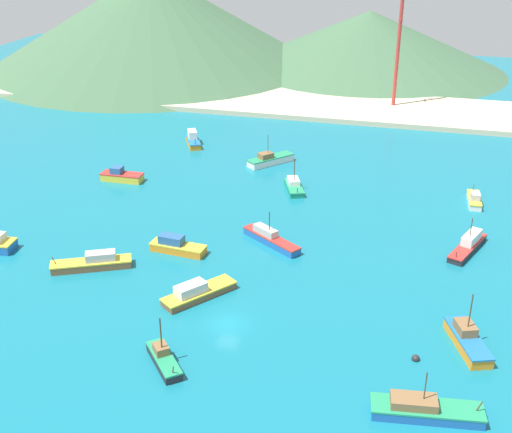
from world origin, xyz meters
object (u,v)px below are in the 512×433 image
(fishing_boat_11, at_px, (197,292))
(fishing_boat_1, at_px, (294,186))
(fishing_boat_3, at_px, (270,160))
(fishing_boat_7, at_px, (93,263))
(radio_tower, at_px, (399,36))
(fishing_boat_8, at_px, (467,340))
(fishing_boat_13, at_px, (177,246))
(fishing_boat_6, at_px, (469,245))
(buoy_0, at_px, (416,359))
(fishing_boat_12, at_px, (270,238))
(buoy_1, at_px, (259,225))
(fishing_boat_2, at_px, (424,409))
(fishing_boat_10, at_px, (474,199))
(fishing_boat_4, at_px, (193,140))
(fishing_boat_0, at_px, (164,359))
(fishing_boat_9, at_px, (121,176))

(fishing_boat_11, bearing_deg, fishing_boat_1, 83.35)
(fishing_boat_1, relative_size, fishing_boat_3, 0.86)
(fishing_boat_7, xyz_separation_m, radio_tower, (33.10, 89.58, 16.61))
(fishing_boat_8, height_order, fishing_boat_13, fishing_boat_8)
(fishing_boat_3, bearing_deg, fishing_boat_1, -57.94)
(fishing_boat_6, xyz_separation_m, buoy_0, (-5.98, -27.93, -0.72))
(fishing_boat_8, height_order, fishing_boat_12, fishing_boat_8)
(fishing_boat_13, bearing_deg, fishing_boat_3, 83.75)
(fishing_boat_12, xyz_separation_m, buoy_1, (-3.01, 5.23, -0.68))
(fishing_boat_3, bearing_deg, fishing_boat_2, -63.79)
(fishing_boat_8, relative_size, fishing_boat_11, 0.91)
(fishing_boat_8, xyz_separation_m, fishing_boat_11, (-32.60, 1.65, -0.06))
(fishing_boat_10, bearing_deg, buoy_1, -151.51)
(fishing_boat_3, bearing_deg, fishing_boat_4, 159.00)
(buoy_1, bearing_deg, fishing_boat_6, 0.27)
(fishing_boat_3, xyz_separation_m, fishing_boat_6, (36.02, -26.75, 0.01))
(fishing_boat_6, distance_m, fishing_boat_13, 41.76)
(buoy_1, bearing_deg, radio_tower, 78.34)
(fishing_boat_3, relative_size, fishing_boat_12, 0.90)
(fishing_boat_6, height_order, fishing_boat_7, fishing_boat_6)
(fishing_boat_4, bearing_deg, fishing_boat_0, -72.41)
(fishing_boat_10, relative_size, fishing_boat_11, 0.72)
(fishing_boat_12, height_order, buoy_1, fishing_boat_12)
(fishing_boat_10, bearing_deg, fishing_boat_6, -94.14)
(fishing_boat_7, xyz_separation_m, fishing_boat_8, (48.79, -5.14, 0.05))
(fishing_boat_1, bearing_deg, fishing_boat_10, 3.93)
(fishing_boat_12, bearing_deg, fishing_boat_1, 92.46)
(fishing_boat_6, xyz_separation_m, fishing_boat_9, (-59.70, 11.48, 0.01))
(fishing_boat_2, relative_size, fishing_boat_8, 1.26)
(fishing_boat_4, distance_m, fishing_boat_13, 47.20)
(fishing_boat_1, distance_m, buoy_0, 48.87)
(fishing_boat_10, distance_m, fishing_boat_13, 50.40)
(fishing_boat_2, distance_m, fishing_boat_10, 54.31)
(fishing_boat_7, relative_size, fishing_boat_8, 1.22)
(fishing_boat_7, distance_m, fishing_boat_10, 62.18)
(fishing_boat_2, relative_size, fishing_boat_7, 1.03)
(fishing_boat_9, bearing_deg, fishing_boat_11, -51.85)
(fishing_boat_7, distance_m, fishing_boat_11, 16.56)
(fishing_boat_6, bearing_deg, buoy_0, -102.08)
(fishing_boat_2, height_order, fishing_boat_3, fishing_boat_3)
(fishing_boat_3, xyz_separation_m, fishing_boat_7, (-13.37, -45.51, -0.02))
(fishing_boat_0, distance_m, fishing_boat_13, 25.74)
(fishing_boat_3, height_order, fishing_boat_9, fishing_boat_3)
(fishing_boat_3, xyz_separation_m, buoy_0, (30.04, -54.68, -0.71))
(fishing_boat_7, bearing_deg, fishing_boat_8, -6.02)
(fishing_boat_8, distance_m, fishing_boat_9, 68.87)
(fishing_boat_4, height_order, fishing_boat_7, fishing_boat_4)
(fishing_boat_3, bearing_deg, fishing_boat_11, -86.71)
(fishing_boat_11, height_order, radio_tower, radio_tower)
(fishing_boat_1, height_order, fishing_boat_9, fishing_boat_1)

